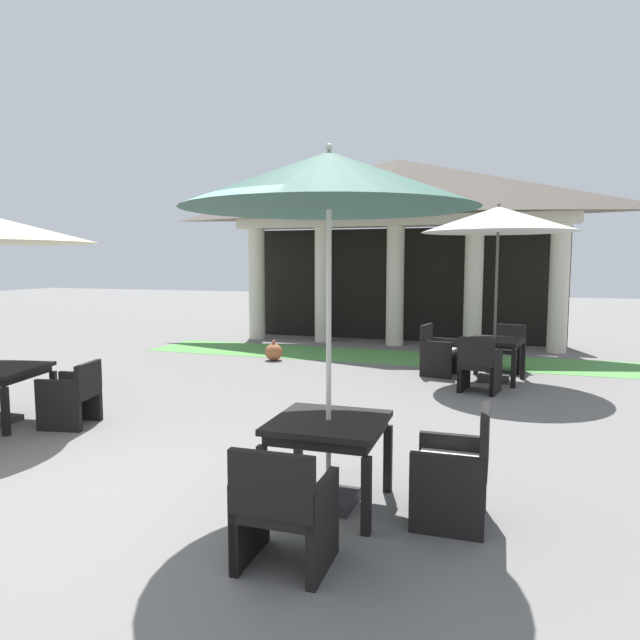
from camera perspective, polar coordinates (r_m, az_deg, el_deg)
ground_plane at (r=5.22m, az=-13.81°, el=-17.03°), size 60.00×60.00×0.00m
background_pavilion at (r=13.89m, az=7.71°, el=11.14°), size 8.46×2.41×4.39m
lawn_strip at (r=12.17m, az=5.85°, el=-3.62°), size 10.26×1.78×0.01m
patio_table_near_foreground at (r=10.01m, az=17.06°, el=-2.39°), size 1.02×1.02×0.72m
patio_umbrella_near_foreground at (r=9.94m, az=17.43°, el=9.47°), size 2.52×2.52×2.97m
patio_chair_near_foreground_south at (r=9.11m, az=15.66°, el=-4.49°), size 0.65×0.65×0.88m
patio_chair_near_foreground_north at (r=10.99m, az=18.15°, el=-2.87°), size 0.69×0.63×0.85m
patio_chair_near_foreground_west at (r=10.30m, az=11.73°, el=-3.21°), size 0.66×0.65×0.90m
patio_chair_mid_left_east at (r=7.67m, az=-23.56°, el=-6.92°), size 0.66×0.66×0.79m
patio_table_mid_right at (r=4.77m, az=0.86°, el=-11.10°), size 0.92×0.92×0.73m
patio_umbrella_mid_right at (r=4.60m, az=0.90°, el=13.55°), size 2.35×2.35×2.94m
patio_chair_mid_right_south at (r=3.95m, az=-3.67°, el=-18.45°), size 0.59×0.55×0.85m
patio_chair_mid_right_east at (r=4.67m, az=13.41°, el=-14.50°), size 0.56×0.59×0.91m
terracotta_urn at (r=11.64m, az=-4.65°, el=-3.21°), size 0.36×0.36×0.42m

